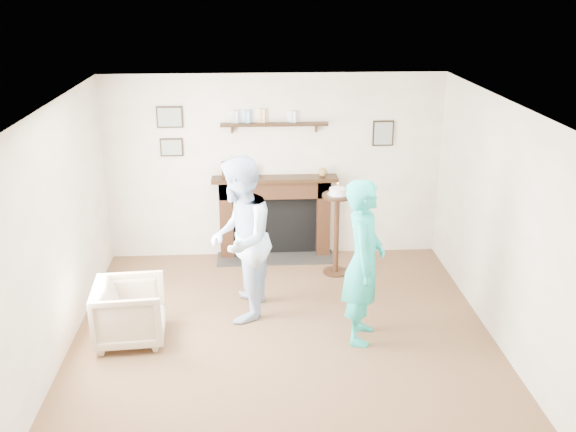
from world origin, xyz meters
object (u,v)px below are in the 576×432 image
at_px(man, 242,314).
at_px(woman, 360,337).
at_px(armchair, 133,339).
at_px(pedestal_table, 337,218).

distance_m(man, woman, 1.40).
height_order(armchair, man, man).
height_order(man, woman, man).
relative_size(armchair, man, 0.39).
bearing_deg(armchair, woman, -96.58).
bearing_deg(woman, armchair, 101.87).
bearing_deg(pedestal_table, armchair, -147.35).
bearing_deg(pedestal_table, woman, -87.80).
xyz_separation_m(armchair, woman, (2.44, -0.10, 0.00)).
height_order(woman, pedestal_table, pedestal_table).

